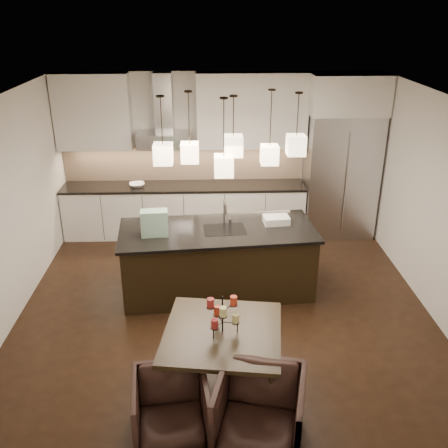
{
  "coord_description": "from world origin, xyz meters",
  "views": [
    {
      "loc": [
        -0.21,
        -5.82,
        3.81
      ],
      "look_at": [
        0.0,
        0.2,
        1.15
      ],
      "focal_mm": 40.0,
      "sensor_mm": 36.0,
      "label": 1
    }
  ],
  "objects_px": {
    "refrigerator": "(340,176)",
    "island_body": "(218,261)",
    "armchair_right": "(260,412)",
    "dining_table": "(223,359)",
    "armchair_left": "(171,409)"
  },
  "relations": [
    {
      "from": "refrigerator",
      "to": "island_body",
      "type": "distance_m",
      "value": 2.98
    },
    {
      "from": "refrigerator",
      "to": "armchair_right",
      "type": "relative_size",
      "value": 2.64
    },
    {
      "from": "island_body",
      "to": "armchair_right",
      "type": "height_order",
      "value": "island_body"
    },
    {
      "from": "island_body",
      "to": "dining_table",
      "type": "relative_size",
      "value": 2.19
    },
    {
      "from": "island_body",
      "to": "armchair_left",
      "type": "distance_m",
      "value": 2.72
    },
    {
      "from": "dining_table",
      "to": "armchair_right",
      "type": "height_order",
      "value": "armchair_right"
    },
    {
      "from": "dining_table",
      "to": "armchair_left",
      "type": "height_order",
      "value": "dining_table"
    },
    {
      "from": "dining_table",
      "to": "armchair_right",
      "type": "relative_size",
      "value": 1.47
    },
    {
      "from": "dining_table",
      "to": "armchair_left",
      "type": "distance_m",
      "value": 0.83
    },
    {
      "from": "refrigerator",
      "to": "armchair_left",
      "type": "distance_m",
      "value": 5.38
    },
    {
      "from": "refrigerator",
      "to": "armchair_right",
      "type": "xyz_separation_m",
      "value": [
        -1.86,
        -4.72,
        -0.7
      ]
    },
    {
      "from": "refrigerator",
      "to": "island_body",
      "type": "bearing_deg",
      "value": -138.45
    },
    {
      "from": "refrigerator",
      "to": "armchair_right",
      "type": "distance_m",
      "value": 5.12
    },
    {
      "from": "refrigerator",
      "to": "dining_table",
      "type": "height_order",
      "value": "refrigerator"
    },
    {
      "from": "refrigerator",
      "to": "armchair_left",
      "type": "height_order",
      "value": "refrigerator"
    }
  ]
}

